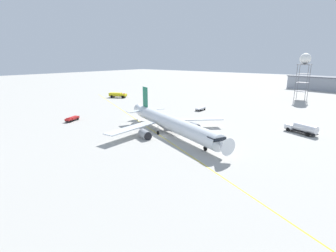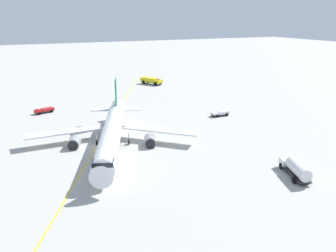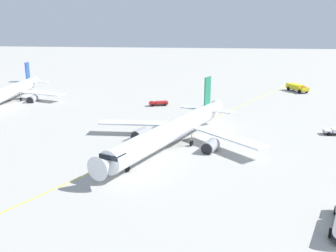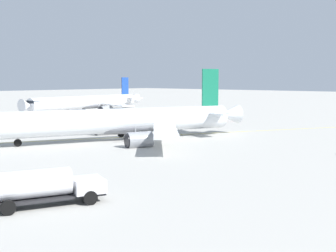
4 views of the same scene
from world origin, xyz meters
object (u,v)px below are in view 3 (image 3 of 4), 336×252
at_px(airliner_secondary, 8,93).
at_px(ops_pickup_truck, 159,103).
at_px(pushback_tug_truck, 336,131).
at_px(airliner_main, 173,131).
at_px(fire_tender_truck, 297,87).

xyz_separation_m(airliner_secondary, ops_pickup_truck, (-0.71, 46.38, -1.84)).
height_order(airliner_secondary, pushback_tug_truck, airliner_secondary).
relative_size(airliner_main, airliner_secondary, 0.94).
relative_size(airliner_main, ops_pickup_truck, 7.66).
relative_size(fire_tender_truck, ops_pickup_truck, 1.68).
xyz_separation_m(airliner_main, airliner_secondary, (-34.75, -54.78, -0.27)).
height_order(airliner_main, pushback_tug_truck, airliner_main).
bearing_deg(pushback_tug_truck, airliner_main, 17.20).
height_order(airliner_main, airliner_secondary, airliner_main).
height_order(airliner_main, ops_pickup_truck, airliner_main).
xyz_separation_m(airliner_main, fire_tender_truck, (-64.60, 36.35, -1.39)).
bearing_deg(airliner_main, airliner_secondary, -100.75).
xyz_separation_m(pushback_tug_truck, ops_pickup_truck, (-23.80, -42.46, 0.00)).
distance_m(pushback_tug_truck, ops_pickup_truck, 48.68).
distance_m(airliner_secondary, ops_pickup_truck, 46.42).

